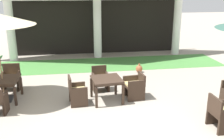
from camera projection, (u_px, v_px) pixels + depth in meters
name	position (u px, v px, depth m)	size (l,w,h in m)	color
ground_plane	(130.00, 137.00, 6.36)	(60.00, 60.00, 0.00)	#9E9384
lawn_strip	(101.00, 64.00, 12.31)	(11.39, 2.32, 0.01)	#47843D
patio_table_near_foreground	(107.00, 81.00, 8.20)	(0.99, 0.99, 0.76)	#38281E
patio_chair_near_foreground_east	(135.00, 86.00, 8.50)	(0.64, 0.65, 0.82)	#38281E
patio_chair_near_foreground_north	(100.00, 79.00, 9.15)	(0.60, 0.55, 0.85)	#38281E
patio_chair_near_foreground_west	(77.00, 92.00, 8.05)	(0.58, 0.60, 0.90)	#38281E
patio_table_mid_left	(3.00, 82.00, 8.24)	(0.99, 0.99, 0.73)	#38281E
patio_chair_mid_left_north	(11.00, 78.00, 9.22)	(0.62, 0.52, 0.90)	#38281E
patio_chair_mid_right_west	(221.00, 114.00, 6.61)	(0.54, 0.64, 0.89)	#38281E
terracotta_urn	(139.00, 69.00, 11.13)	(0.28, 0.28, 0.39)	#9E5633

